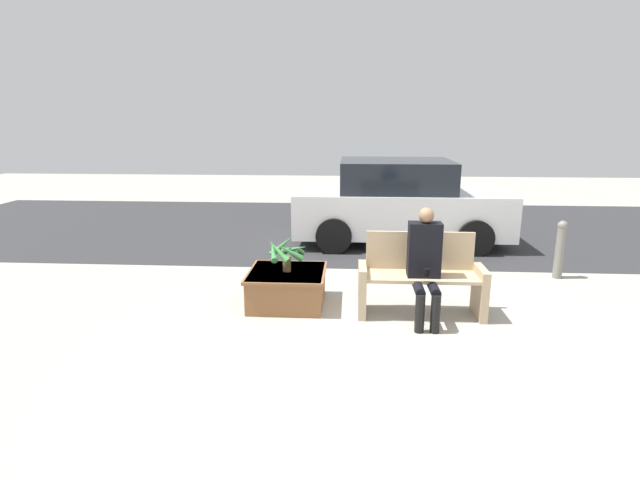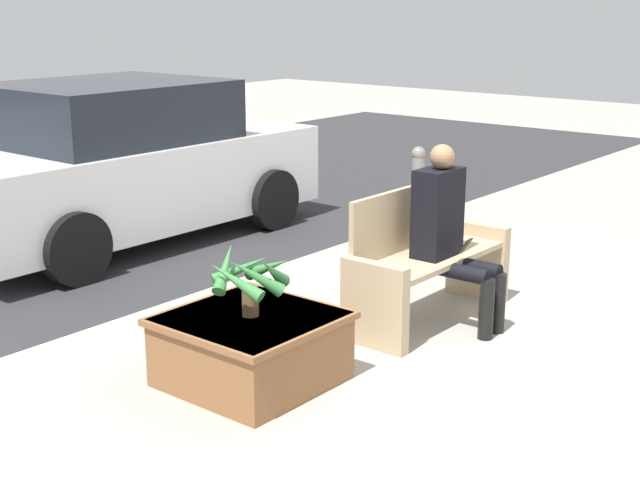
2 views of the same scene
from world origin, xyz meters
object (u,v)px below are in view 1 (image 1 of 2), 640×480
at_px(person_seated, 425,260).
at_px(planter_box, 287,286).
at_px(potted_plant, 286,251).
at_px(bollard_post, 560,248).
at_px(bench, 421,278).
at_px(parked_car, 399,203).

relative_size(person_seated, planter_box, 1.37).
relative_size(person_seated, potted_plant, 2.42).
relative_size(person_seated, bollard_post, 1.53).
bearing_deg(bench, bollard_post, 34.22).
bearing_deg(bollard_post, bench, -145.78).
xyz_separation_m(potted_plant, parked_car, (1.66, 3.33, 0.05)).
distance_m(person_seated, potted_plant, 1.67).
distance_m(bench, parked_car, 3.53).
distance_m(planter_box, bollard_post, 4.01).
height_order(planter_box, parked_car, parked_car).
height_order(bench, bollard_post, bench).
height_order(planter_box, potted_plant, potted_plant).
relative_size(person_seated, parked_car, 0.34).
xyz_separation_m(bench, planter_box, (-1.61, 0.19, -0.20)).
relative_size(potted_plant, parked_car, 0.14).
bearing_deg(bollard_post, person_seated, -142.44).
distance_m(person_seated, bollard_post, 2.75).
bearing_deg(person_seated, bollard_post, 37.56).
bearing_deg(bench, parked_car, 89.23).
xyz_separation_m(parked_car, bollard_post, (2.13, -2.03, -0.29)).
height_order(person_seated, planter_box, person_seated).
bearing_deg(potted_plant, planter_box, 56.71).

